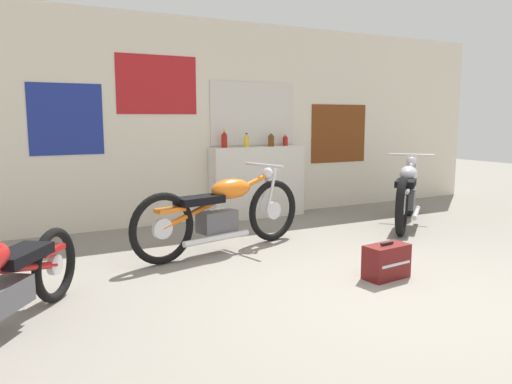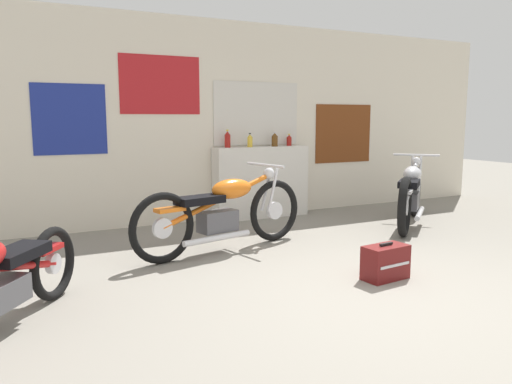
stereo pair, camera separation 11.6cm
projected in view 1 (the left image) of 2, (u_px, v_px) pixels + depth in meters
The scene contains 10 objects.
ground_plane at pixel (395, 301), 3.99m from camera, with size 24.00×24.00×0.00m, color gray.
wall_back at pixel (212, 121), 7.03m from camera, with size 10.00×0.07×2.80m.
sill_counter at pixel (258, 182), 7.30m from camera, with size 1.45×0.28×1.04m.
bottle_leftmost at pixel (224, 140), 6.97m from camera, with size 0.08×0.08×0.25m.
bottle_left_center at pixel (247, 141), 7.08m from camera, with size 0.07×0.07×0.20m.
bottle_center at pixel (271, 140), 7.28m from camera, with size 0.09×0.09×0.21m.
bottle_right_center at pixel (285, 140), 7.47m from camera, with size 0.08×0.08×0.18m.
motorcycle_orange at pixel (222, 211), 5.42m from camera, with size 2.19×0.75×0.93m.
motorcycle_silver at pixel (407, 193), 6.78m from camera, with size 1.70×1.48×0.94m.
hard_case_darkred at pixel (386, 261), 4.54m from camera, with size 0.44×0.26×0.34m.
Camera 1 is at (-2.78, -2.85, 1.45)m, focal length 35.00 mm.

